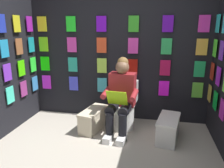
% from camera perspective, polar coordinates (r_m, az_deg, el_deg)
% --- Properties ---
extents(display_wall_back, '(3.23, 0.14, 2.20)m').
position_cam_1_polar(display_wall_back, '(3.89, 1.54, 6.76)').
color(display_wall_back, black).
rests_on(display_wall_back, ground).
extents(display_wall_right, '(0.14, 1.79, 2.20)m').
position_cam_1_polar(display_wall_right, '(3.69, -26.91, 4.72)').
color(display_wall_right, black).
rests_on(display_wall_right, ground).
extents(toilet, '(0.42, 0.57, 0.77)m').
position_cam_1_polar(toilet, '(3.67, 3.07, -6.24)').
color(toilet, white).
rests_on(toilet, ground).
extents(person_reading, '(0.55, 0.71, 1.19)m').
position_cam_1_polar(person_reading, '(3.37, 2.27, -3.24)').
color(person_reading, maroon).
rests_on(person_reading, ground).
extents(comic_longbox_near, '(0.38, 0.66, 0.34)m').
position_cam_1_polar(comic_longbox_near, '(3.63, -4.88, -9.16)').
color(comic_longbox_near, beige).
rests_on(comic_longbox_near, ground).
extents(comic_longbox_far, '(0.39, 0.64, 0.35)m').
position_cam_1_polar(comic_longbox_far, '(3.41, 14.44, -11.20)').
color(comic_longbox_far, white).
rests_on(comic_longbox_far, ground).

